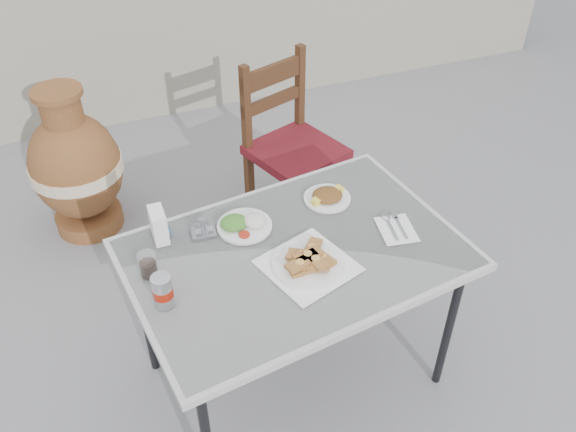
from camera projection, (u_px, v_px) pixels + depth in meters
name	position (u px, v px, depth m)	size (l,w,h in m)	color
ground	(278.00, 400.00, 2.41)	(80.00, 80.00, 0.00)	slate
cafe_table	(296.00, 261.00, 2.11)	(1.22, 0.91, 0.69)	black
pide_plate	(308.00, 260.00, 2.01)	(0.34, 0.34, 0.06)	white
salad_rice_plate	(244.00, 223.00, 2.16)	(0.20, 0.20, 0.05)	white
salad_chopped_plate	(327.00, 196.00, 2.29)	(0.18, 0.18, 0.04)	white
soda_can	(163.00, 291.00, 1.86)	(0.06, 0.06, 0.11)	silver
cola_glass	(148.00, 266.00, 1.97)	(0.06, 0.06, 0.09)	white
napkin_holder	(159.00, 225.00, 2.09)	(0.06, 0.10, 0.12)	white
condiment_caddy	(203.00, 229.00, 2.14)	(0.09, 0.08, 0.06)	#B0AFB7
cutlery_napkin	(395.00, 227.00, 2.17)	(0.15, 0.18, 0.01)	white
chair	(291.00, 146.00, 3.00)	(0.51, 0.51, 0.89)	#3A210F
terracotta_urn	(76.00, 167.00, 3.02)	(0.46, 0.46, 0.79)	brown
back_wall	(140.00, 24.00, 3.84)	(6.00, 0.25, 1.20)	gray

